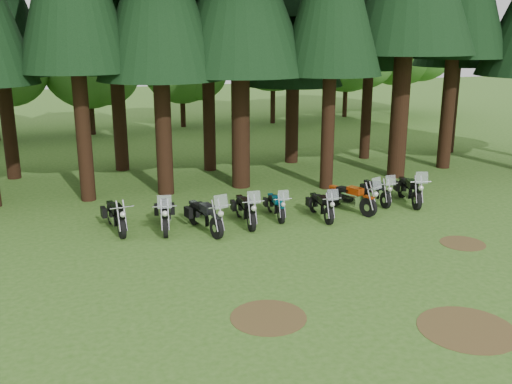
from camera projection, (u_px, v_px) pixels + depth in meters
ground at (343, 268)px, 16.06m from camera, size 120.00×120.00×0.00m
decid_3 at (92, 64)px, 36.15m from camera, size 6.12×5.95×7.65m
decid_4 at (186, 64)px, 39.30m from camera, size 5.93×5.76×7.41m
decid_5 at (280, 36)px, 40.41m from camera, size 8.45×8.21×10.56m
decid_6 at (352, 50)px, 43.97m from camera, size 7.06×6.86×8.82m
decid_7 at (405, 36)px, 45.02m from camera, size 8.44×8.20×10.55m
dirt_patch_0 at (268, 317)px, 13.27m from camera, size 1.80×1.80×0.01m
dirt_patch_1 at (463, 243)px, 17.96m from camera, size 1.40×1.40×0.01m
dirt_patch_2 at (467, 329)px, 12.74m from camera, size 2.20×2.20×0.01m
motorcycle_0 at (116, 217)px, 19.00m from camera, size 0.43×2.33×0.95m
motorcycle_1 at (165, 215)px, 19.13m from camera, size 0.69×2.40×1.50m
motorcycle_2 at (205, 217)px, 18.93m from camera, size 0.80×2.46×1.55m
motorcycle_3 at (245, 210)px, 19.69m from camera, size 0.49×2.34×1.47m
motorcycle_4 at (276, 206)px, 20.39m from camera, size 0.48×2.02×1.27m
motorcycle_5 at (321, 206)px, 20.30m from camera, size 0.45×2.12×1.33m
motorcycle_6 at (351, 198)px, 21.05m from camera, size 1.13×2.36×1.52m
motorcycle_7 at (376, 192)px, 22.15m from camera, size 0.41×2.14×1.35m
motorcycle_8 at (410, 191)px, 22.08m from camera, size 0.91×2.43×1.54m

